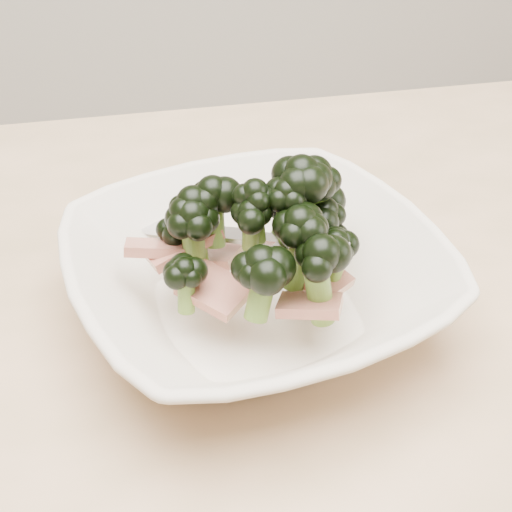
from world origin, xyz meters
name	(u,v)px	position (x,y,z in m)	size (l,w,h in m)	color
dining_table	(200,472)	(0.00, 0.00, 0.65)	(1.20, 0.80, 0.75)	tan
broccoli_dish	(258,269)	(0.05, 0.05, 0.79)	(0.30, 0.30, 0.12)	beige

